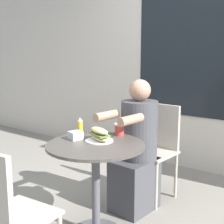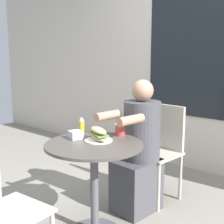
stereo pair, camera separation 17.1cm
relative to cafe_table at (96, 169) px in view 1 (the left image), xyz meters
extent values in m
cube|color=beige|center=(0.00, 1.78, 0.88)|extent=(8.00, 0.08, 2.80)
cube|color=black|center=(0.06, 1.73, 0.81)|extent=(1.54, 0.01, 1.39)
cylinder|color=#47423D|center=(0.00, 0.00, 0.18)|extent=(0.71, 0.71, 0.02)
cylinder|color=#515156|center=(0.00, 0.00, -0.16)|extent=(0.06, 0.06, 0.67)
cube|color=#ADA393|center=(0.02, 0.78, -0.08)|extent=(0.41, 0.41, 0.02)
cube|color=#ADA393|center=(0.03, 0.95, 0.14)|extent=(0.35, 0.06, 0.42)
cylinder|color=#ADA393|center=(0.17, 0.60, -0.30)|extent=(0.03, 0.03, 0.43)
cylinder|color=#ADA393|center=(-0.16, 0.62, -0.30)|extent=(0.03, 0.03, 0.43)
cylinder|color=#ADA393|center=(0.19, 0.93, -0.30)|extent=(0.03, 0.03, 0.43)
cylinder|color=#ADA393|center=(-0.14, 0.95, -0.30)|extent=(0.03, 0.03, 0.43)
cube|color=#424247|center=(0.01, 0.50, -0.29)|extent=(0.32, 0.41, 0.45)
cylinder|color=#424247|center=(0.02, 0.56, 0.18)|extent=(0.31, 0.31, 0.50)
sphere|color=tan|center=(0.02, 0.56, 0.52)|extent=(0.18, 0.18, 0.18)
cylinder|color=tan|center=(0.12, 0.27, 0.33)|extent=(0.09, 0.25, 0.07)
cylinder|color=tan|center=(-0.13, 0.29, 0.33)|extent=(0.09, 0.25, 0.07)
cube|color=#ADA393|center=(0.00, -0.68, -0.08)|extent=(0.41, 0.41, 0.02)
cylinder|color=white|center=(-0.02, 0.07, 0.19)|extent=(0.21, 0.21, 0.01)
ellipsoid|color=#DBB77A|center=(-0.02, 0.07, 0.22)|extent=(0.24, 0.16, 0.04)
cube|color=olive|center=(-0.02, 0.07, 0.24)|extent=(0.22, 0.16, 0.01)
ellipsoid|color=#DBB77A|center=(-0.02, 0.07, 0.27)|extent=(0.24, 0.16, 0.04)
cylinder|color=#B73D38|center=(0.00, 0.29, 0.23)|extent=(0.07, 0.07, 0.08)
cylinder|color=white|center=(0.00, 0.29, 0.28)|extent=(0.08, 0.08, 0.01)
cube|color=silver|center=(-0.19, 0.00, 0.22)|extent=(0.11, 0.11, 0.06)
cylinder|color=gold|center=(-0.28, 0.14, 0.24)|extent=(0.04, 0.04, 0.10)
cone|color=white|center=(-0.28, 0.14, 0.31)|extent=(0.04, 0.04, 0.03)
camera|label=1|loc=(1.38, -1.63, 0.81)|focal=50.00mm
camera|label=2|loc=(1.51, -1.52, 0.81)|focal=50.00mm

